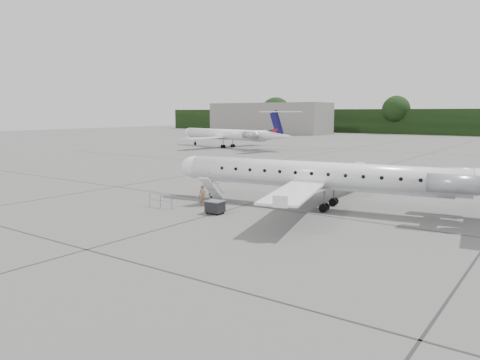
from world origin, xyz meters
The scene contains 8 objects.
ground centered at (0.00, 0.00, 0.00)m, with size 320.00×320.00×0.00m, color #595956.
terminal_building centered at (-70.00, 110.00, 5.00)m, with size 40.00×14.00×10.00m, color slate.
main_regional_jet centered at (-1.69, 7.20, 3.40)m, with size 26.52×19.09×6.80m, color white, non-canonical shape.
airstair centered at (-9.02, 3.88, 1.07)m, with size 0.85×2.34×2.13m, color white, non-canonical shape.
passenger centered at (-8.82, 2.58, 0.79)m, with size 0.58×0.38×1.58m, color brown.
safety_railing centered at (-11.01, 0.37, 0.50)m, with size 2.20×0.08×1.00m, color gray, non-canonical shape.
baggage_cart centered at (-6.43, 1.08, 0.50)m, with size 1.15×0.93×0.99m, color black, non-canonical shape.
bg_regional_left centered at (-43.41, 50.46, 3.64)m, with size 27.72×19.96×7.27m, color white, non-canonical shape.
Camera 1 is at (13.45, -23.76, 7.00)m, focal length 35.00 mm.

